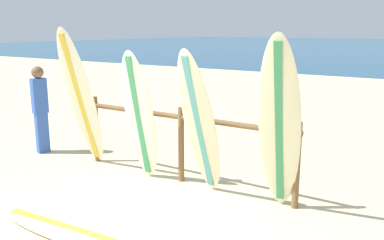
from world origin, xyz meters
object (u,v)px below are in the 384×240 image
Objects in this scene: surfboard_rack at (181,132)px; surfboard_leaning_left at (140,117)px; beachgoer_standing at (40,106)px; surfboard_leaning_center_left at (200,125)px; surfboard_lying_on_sand at (86,235)px; surfboard_leaning_center at (280,127)px; surfboard_leaning_far_left at (81,99)px.

surfboard_rack is 1.84× the size of surfboard_leaning_left.
beachgoer_standing is at bearing 176.94° from surfboard_leaning_left.
surfboard_leaning_left reaches higher than surfboard_rack.
surfboard_leaning_center_left is 0.78× the size of surfboard_lying_on_sand.
surfboard_rack is 1.72m from surfboard_leaning_center.
surfboard_rack is 2.19m from surfboard_lying_on_sand.
beachgoer_standing is (-1.34, 0.20, -0.27)m from surfboard_leaning_far_left.
beachgoer_standing reaches higher than surfboard_lying_on_sand.
surfboard_rack is at bearing 169.50° from surfboard_leaning_center.
surfboard_rack reaches higher than surfboard_lying_on_sand.
surfboard_leaning_far_left is at bearing -178.77° from surfboard_leaning_center.
surfboard_leaning_far_left is 0.88× the size of surfboard_lying_on_sand.
surfboard_leaning_center is 4.71m from beachgoer_standing.
surfboard_leaning_far_left is 1.16× the size of surfboard_leaning_left.
surfboard_leaning_left is at bearing -3.06° from beachgoer_standing.
surfboard_leaning_left is 1.23× the size of beachgoer_standing.
surfboard_leaning_center_left reaches higher than surfboard_leaning_left.
surfboard_leaning_far_left is 1.13× the size of surfboard_leaning_center_left.
surfboard_leaning_center_left is at bearing -0.13° from surfboard_leaning_far_left.
surfboard_lying_on_sand is at bearing -42.69° from surfboard_leaning_far_left.
surfboard_leaning_center_left is 0.91× the size of surfboard_leaning_center.
surfboard_leaning_center_left is (0.57, -0.38, 0.26)m from surfboard_rack.
surfboard_leaning_center is 1.40× the size of beachgoer_standing.
beachgoer_standing is (-2.51, 0.13, -0.11)m from surfboard_leaning_left.
surfboard_leaning_left is at bearing 176.20° from surfboard_leaning_center_left.
surfboard_leaning_center_left is 1.10m from surfboard_leaning_center.
surfboard_lying_on_sand is at bearing -86.77° from surfboard_rack.
surfboard_leaning_center_left is at bearing -3.28° from beachgoer_standing.
surfboard_leaning_left is at bearing 110.55° from surfboard_lying_on_sand.
beachgoer_standing is (-3.16, 1.88, 0.86)m from surfboard_lying_on_sand.
surfboard_leaning_center_left is at bearing -34.10° from surfboard_rack.
surfboard_leaning_far_left is at bearing -167.43° from surfboard_rack.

